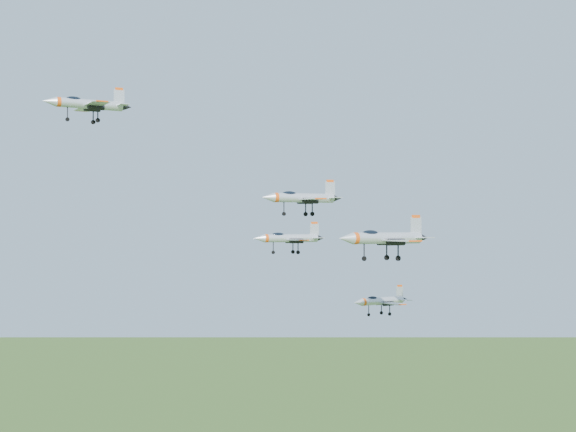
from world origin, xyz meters
TOP-DOWN VIEW (x-y plane):
  - jet_lead at (-21.40, 17.03)m, footprint 13.47×11.28m
  - jet_left_high at (2.20, -4.66)m, footprint 12.72×10.80m
  - jet_right_high at (1.18, -22.35)m, footprint 14.02×11.78m
  - jet_left_low at (12.20, 10.52)m, footprint 12.68×10.82m
  - jet_right_low at (13.57, -9.65)m, footprint 10.60×8.79m

SIDE VIEW (x-z plane):
  - jet_right_low at x=13.57m, z-range 125.99..128.82m
  - jet_left_low at x=12.20m, z-range 134.92..138.39m
  - jet_right_high at x=1.18m, z-range 135.26..139.03m
  - jet_left_high at x=2.20m, z-range 141.11..144.56m
  - jet_lead at x=-21.40m, z-range 155.12..158.72m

